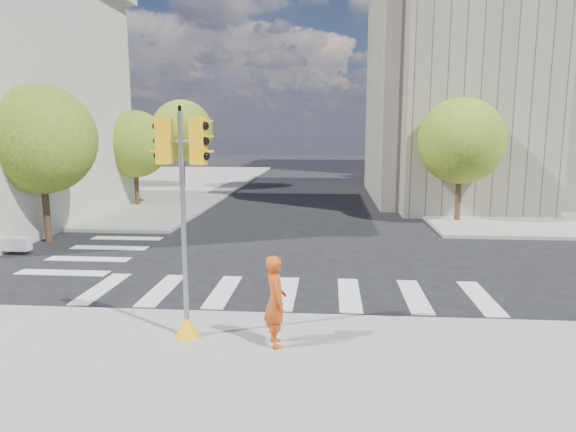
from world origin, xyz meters
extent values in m
plane|color=black|center=(0.00, 0.00, 0.00)|extent=(160.00, 160.00, 0.00)
cube|color=gray|center=(20.00, 26.00, 0.07)|extent=(28.00, 40.00, 0.15)
cube|color=gray|center=(-20.00, 26.00, 0.07)|extent=(28.00, 40.00, 0.15)
cube|color=gray|center=(17.00, 20.00, 7.00)|extent=(26.00, 14.00, 14.00)
cube|color=gray|center=(9.00, 15.00, 7.00)|extent=(8.00, 8.00, 14.00)
cube|color=#9EA0A3|center=(22.00, 42.00, 15.00)|extent=(20.00, 18.00, 30.00)
cylinder|color=#382616|center=(-10.50, 4.00, 1.22)|extent=(0.28, 0.28, 2.45)
sphere|color=#44691E|center=(-10.50, 4.00, 4.21)|extent=(4.40, 4.40, 4.40)
cylinder|color=#382616|center=(-10.50, 14.00, 1.08)|extent=(0.28, 0.28, 2.17)
sphere|color=#44691E|center=(-10.50, 14.00, 3.77)|extent=(4.00, 4.00, 4.00)
cylinder|color=#382616|center=(-10.50, 24.00, 1.31)|extent=(0.28, 0.28, 2.62)
sphere|color=#44691E|center=(-10.50, 24.00, 4.54)|extent=(4.80, 4.80, 4.80)
cylinder|color=#382616|center=(7.50, 10.00, 1.19)|extent=(0.28, 0.28, 2.38)
sphere|color=#44691E|center=(7.50, 10.00, 4.06)|extent=(4.20, 4.20, 4.20)
cylinder|color=#382616|center=(7.50, 22.00, 1.26)|extent=(0.28, 0.28, 2.52)
sphere|color=#44691E|center=(7.50, 22.00, 4.36)|extent=(4.60, 4.60, 4.60)
cylinder|color=#382616|center=(7.50, 34.00, 1.14)|extent=(0.28, 0.28, 2.27)
sphere|color=#44691E|center=(7.50, 34.00, 3.88)|extent=(4.00, 4.00, 4.00)
cylinder|color=black|center=(8.00, 14.00, 4.15)|extent=(0.12, 0.12, 8.00)
cube|color=black|center=(8.00, 14.00, 8.15)|extent=(0.35, 0.18, 0.22)
cylinder|color=black|center=(8.00, 28.00, 4.15)|extent=(0.12, 0.12, 8.00)
cube|color=black|center=(8.00, 28.00, 8.15)|extent=(0.35, 0.18, 0.22)
cone|color=#FFB30D|center=(-1.93, -5.62, 0.40)|extent=(0.56, 0.56, 0.50)
cylinder|color=gray|center=(-1.93, -5.62, 2.55)|extent=(0.11, 0.11, 4.80)
cylinder|color=black|center=(-1.93, -5.62, 5.00)|extent=(0.07, 0.07, 0.12)
cylinder|color=gray|center=(-1.93, -5.62, 4.35)|extent=(0.90, 0.21, 0.06)
cube|color=#FFB30D|center=(-2.31, -5.55, 4.35)|extent=(0.33, 0.27, 0.95)
cube|color=#FFB30D|center=(-1.56, -5.68, 4.35)|extent=(0.33, 0.27, 0.95)
imported|color=#BF4612|center=(0.03, -5.90, 1.11)|extent=(0.65, 0.81, 1.91)
camera|label=1|loc=(1.10, -15.95, 4.56)|focal=32.00mm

